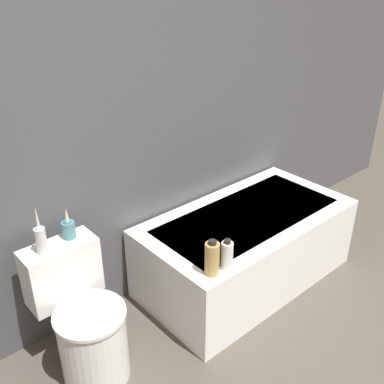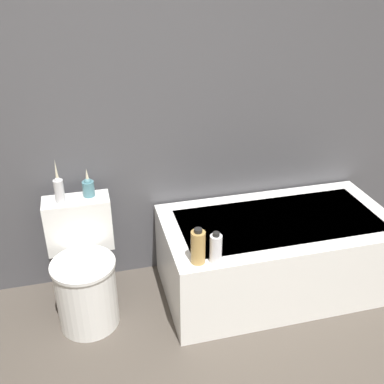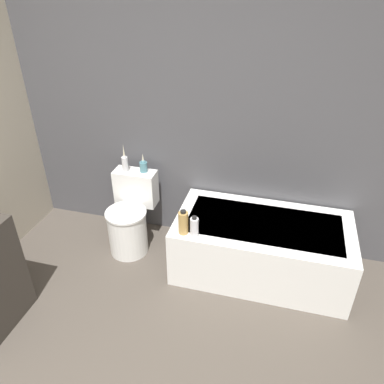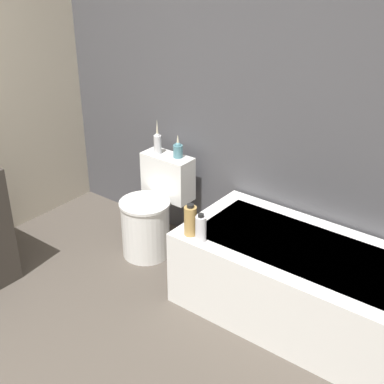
% 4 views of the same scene
% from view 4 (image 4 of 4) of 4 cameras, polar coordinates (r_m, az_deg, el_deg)
% --- Properties ---
extents(wall_back_tiled, '(6.40, 0.06, 2.60)m').
position_cam_4_polar(wall_back_tiled, '(3.62, 4.23, 12.13)').
color(wall_back_tiled, '#4C4C51').
rests_on(wall_back_tiled, ground_plane).
extents(bathtub, '(1.44, 0.75, 0.51)m').
position_cam_4_polar(bathtub, '(3.37, 11.10, -9.32)').
color(bathtub, white).
rests_on(bathtub, ground).
extents(toilet, '(0.39, 0.53, 0.70)m').
position_cam_4_polar(toilet, '(3.93, -4.26, -2.20)').
color(toilet, white).
rests_on(toilet, ground).
extents(vase_gold, '(0.06, 0.06, 0.26)m').
position_cam_4_polar(vase_gold, '(3.89, -3.70, 5.33)').
color(vase_gold, silver).
rests_on(vase_gold, toilet).
extents(vase_silver, '(0.07, 0.07, 0.18)m').
position_cam_4_polar(vase_silver, '(3.82, -1.51, 4.56)').
color(vase_silver, teal).
rests_on(vase_silver, toilet).
extents(shampoo_bottle_tall, '(0.08, 0.08, 0.21)m').
position_cam_4_polar(shampoo_bottle_tall, '(3.23, -0.17, -3.06)').
color(shampoo_bottle_tall, tan).
rests_on(shampoo_bottle_tall, bathtub).
extents(shampoo_bottle_short, '(0.07, 0.07, 0.18)m').
position_cam_4_polar(shampoo_bottle_short, '(3.18, 0.94, -3.90)').
color(shampoo_bottle_short, silver).
rests_on(shampoo_bottle_short, bathtub).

